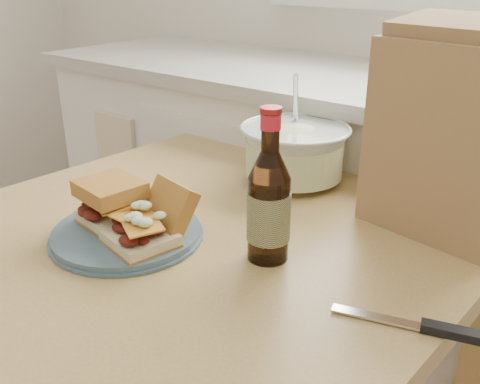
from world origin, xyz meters
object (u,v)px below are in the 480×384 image
Objects in this scene: dining_table at (207,278)px; coleslaw_bowl at (294,154)px; paper_bag at (453,139)px; plate at (127,233)px; beer_bottle at (269,205)px.

dining_table is 0.34m from coleslaw_bowl.
paper_bag is at bearing 42.43° from dining_table.
paper_bag is at bearing 42.70° from plate.
coleslaw_bowl is 0.95× the size of beer_bottle.
dining_table is at bearing -170.59° from beer_bottle.
beer_bottle is at bearing -64.09° from coleslaw_bowl.
paper_bag reaches higher than dining_table.
coleslaw_bowl is 0.35m from beer_bottle.
beer_bottle is 0.35m from paper_bag.
dining_table is 2.90× the size of paper_bag.
beer_bottle is (0.15, -0.31, 0.03)m from coleslaw_bowl.
dining_table is at bearing -131.95° from paper_bag.
dining_table is 3.74× the size of plate.
beer_bottle is at bearing -3.08° from dining_table.
paper_bag is (0.34, -0.02, 0.11)m from coleslaw_bowl.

